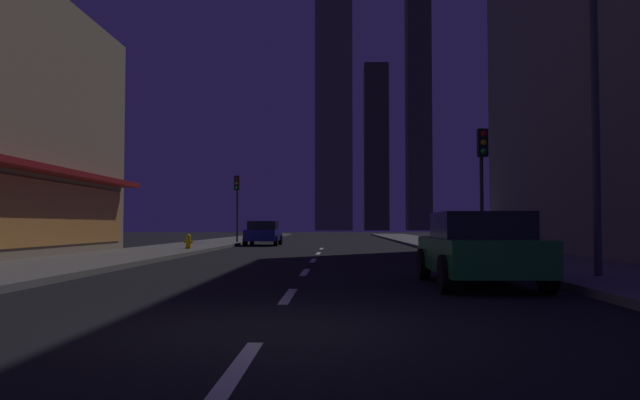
% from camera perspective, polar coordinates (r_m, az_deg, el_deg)
% --- Properties ---
extents(ground_plane, '(78.00, 136.00, 0.10)m').
position_cam_1_polar(ground_plane, '(39.09, 0.46, -4.21)').
color(ground_plane, black).
extents(sidewalk_right, '(4.00, 76.00, 0.15)m').
position_cam_1_polar(sidewalk_right, '(39.56, 10.67, -3.97)').
color(sidewalk_right, '#605E59').
rests_on(sidewalk_right, ground).
extents(sidewalk_left, '(4.00, 76.00, 0.15)m').
position_cam_1_polar(sidewalk_left, '(39.85, -9.68, -3.97)').
color(sidewalk_left, '#605E59').
rests_on(sidewalk_left, ground).
extents(lane_marking_center, '(0.16, 28.20, 0.01)m').
position_cam_1_polar(lane_marking_center, '(18.12, -0.96, -6.14)').
color(lane_marking_center, silver).
rests_on(lane_marking_center, ground).
extents(skyscraper_distant_tall, '(8.98, 8.20, 66.52)m').
position_cam_1_polar(skyscraper_distant_tall, '(152.31, 1.30, 9.76)').
color(skyscraper_distant_tall, '#615D49').
rests_on(skyscraper_distant_tall, ground).
extents(skyscraper_distant_mid, '(5.80, 5.87, 40.09)m').
position_cam_1_polar(skyscraper_distant_mid, '(148.25, 5.27, 4.92)').
color(skyscraper_distant_mid, '#38352A').
rests_on(skyscraper_distant_mid, ground).
extents(skyscraper_distant_short, '(5.71, 6.45, 68.83)m').
position_cam_1_polar(skyscraper_distant_short, '(152.06, 9.16, 10.25)').
color(skyscraper_distant_short, '#403D30').
rests_on(skyscraper_distant_short, ground).
extents(car_parked_near, '(1.98, 4.24, 1.45)m').
position_cam_1_polar(car_parked_near, '(12.43, 14.59, -4.39)').
color(car_parked_near, '#1E722D').
rests_on(car_parked_near, ground).
extents(car_parked_far, '(1.98, 4.24, 1.45)m').
position_cam_1_polar(car_parked_far, '(36.50, -5.31, -3.09)').
color(car_parked_far, navy).
rests_on(car_parked_far, ground).
extents(fire_hydrant_far_left, '(0.42, 0.30, 0.65)m').
position_cam_1_polar(fire_hydrant_far_left, '(28.13, -12.20, -3.84)').
color(fire_hydrant_far_left, gold).
rests_on(fire_hydrant_far_left, sidewalk_left).
extents(traffic_light_near_right, '(0.32, 0.48, 4.20)m').
position_cam_1_polar(traffic_light_near_right, '(20.40, 14.92, 3.32)').
color(traffic_light_near_right, '#2D2D2D').
rests_on(traffic_light_near_right, sidewalk_right).
extents(traffic_light_far_left, '(0.32, 0.48, 4.20)m').
position_cam_1_polar(traffic_light_far_left, '(38.63, -7.76, 0.60)').
color(traffic_light_far_left, '#2D2D2D').
rests_on(traffic_light_far_left, sidewalk_left).
extents(street_lamp_right, '(1.96, 0.56, 6.58)m').
position_cam_1_polar(street_lamp_right, '(14.11, 21.05, 13.72)').
color(street_lamp_right, '#38383D').
rests_on(street_lamp_right, sidewalk_right).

